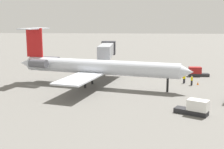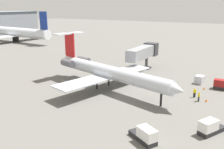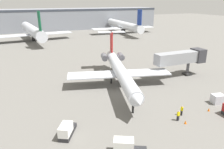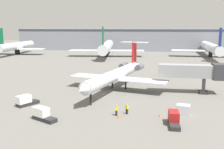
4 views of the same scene
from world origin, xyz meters
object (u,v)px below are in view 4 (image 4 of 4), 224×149
(baggage_tug_trailing, at_px, (43,115))
(parked_airliner_west_mid, at_px, (106,47))
(baggage_tug_lead, at_px, (174,119))
(jet_bridge, at_px, (196,72))
(ground_crew_loader, at_px, (127,109))
(cargo_container_uld, at_px, (183,110))
(parked_airliner_west_end, at_px, (17,46))
(traffic_cone_mid, at_px, (160,115))
(ground_crew_marshaller, at_px, (116,110))
(parked_airliner_centre, at_px, (211,48))
(baggage_tug_spare, at_px, (26,101))
(regional_jet, at_px, (117,74))
(traffic_cone_near, at_px, (118,117))

(baggage_tug_trailing, height_order, parked_airliner_west_mid, parked_airliner_west_mid)
(baggage_tug_lead, bearing_deg, jet_bridge, 72.96)
(ground_crew_loader, bearing_deg, cargo_container_uld, 6.09)
(parked_airliner_west_end, bearing_deg, traffic_cone_mid, -50.12)
(ground_crew_marshaller, relative_size, parked_airliner_centre, 0.04)
(cargo_container_uld, bearing_deg, baggage_tug_lead, -111.53)
(baggage_tug_spare, relative_size, traffic_cone_mid, 7.58)
(regional_jet, bearing_deg, ground_crew_marshaller, -82.97)
(parked_airliner_west_mid, bearing_deg, baggage_tug_spare, -90.68)
(jet_bridge, bearing_deg, ground_crew_marshaller, -131.40)
(parked_airliner_west_end, bearing_deg, regional_jet, -47.54)
(traffic_cone_mid, bearing_deg, regional_jet, 117.79)
(jet_bridge, bearing_deg, ground_crew_loader, -130.05)
(baggage_tug_lead, bearing_deg, regional_jet, 118.51)
(baggage_tug_spare, xyz_separation_m, parked_airliner_west_mid, (0.92, 77.05, 3.61))
(ground_crew_marshaller, height_order, traffic_cone_mid, ground_crew_marshaller)
(cargo_container_uld, relative_size, parked_airliner_west_end, 0.07)
(baggage_tug_lead, relative_size, parked_airliner_west_end, 0.12)
(ground_crew_marshaller, xyz_separation_m, parked_airliner_west_mid, (-15.57, 79.75, 3.59))
(baggage_tug_lead, distance_m, parked_airliner_west_end, 109.37)
(baggage_tug_spare, distance_m, parked_airliner_west_mid, 77.14)
(regional_jet, height_order, ground_crew_loader, regional_jet)
(regional_jet, xyz_separation_m, ground_crew_loader, (3.64, -15.97, -2.65))
(parked_airliner_centre, bearing_deg, jet_bridge, -104.29)
(jet_bridge, bearing_deg, parked_airliner_west_mid, 115.20)
(traffic_cone_near, bearing_deg, cargo_container_uld, 17.77)
(baggage_tug_spare, bearing_deg, parked_airliner_west_end, 119.53)
(jet_bridge, distance_m, traffic_cone_mid, 18.14)
(ground_crew_marshaller, distance_m, ground_crew_loader, 1.87)
(ground_crew_loader, distance_m, baggage_tug_trailing, 12.97)
(baggage_tug_trailing, height_order, baggage_tug_spare, same)
(ground_crew_marshaller, bearing_deg, regional_jet, 97.03)
(baggage_tug_trailing, bearing_deg, regional_jet, 67.58)
(ground_crew_marshaller, relative_size, baggage_tug_spare, 0.41)
(baggage_tug_spare, bearing_deg, ground_crew_marshaller, -9.31)
(regional_jet, xyz_separation_m, baggage_tug_trailing, (-8.49, -20.57, -2.67))
(parked_airliner_centre, bearing_deg, baggage_tug_lead, -104.89)
(ground_crew_marshaller, relative_size, parked_airliner_west_end, 0.05)
(baggage_tug_spare, height_order, parked_airliner_centre, parked_airliner_centre)
(regional_jet, bearing_deg, baggage_tug_trailing, -112.42)
(ground_crew_loader, xyz_separation_m, parked_airliner_centre, (30.25, 83.82, 3.39))
(baggage_tug_spare, height_order, parked_airliner_west_end, parked_airliner_west_end)
(regional_jet, height_order, parked_airliner_west_end, parked_airliner_west_end)
(jet_bridge, relative_size, ground_crew_loader, 7.78)
(ground_crew_loader, bearing_deg, traffic_cone_mid, -7.62)
(baggage_tug_lead, distance_m, cargo_container_uld, 4.91)
(ground_crew_marshaller, height_order, parked_airliner_centre, parked_airliner_centre)
(traffic_cone_mid, bearing_deg, parked_airliner_centre, 73.45)
(jet_bridge, distance_m, ground_crew_loader, 20.19)
(cargo_container_uld, distance_m, parked_airliner_west_mid, 82.05)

